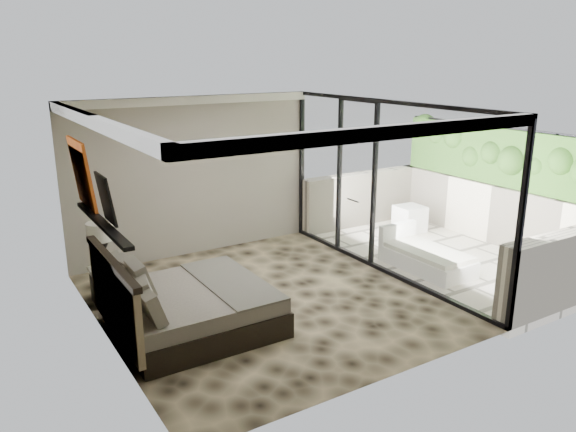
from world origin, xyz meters
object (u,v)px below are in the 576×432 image
bed (186,307)px  ottoman (410,219)px  lounger (425,257)px  nightstand (109,287)px  table_lamp (101,239)px

bed → ottoman: size_ratio=3.83×
bed → lounger: bearing=-0.3°
ottoman → lounger: bearing=-126.7°
bed → nightstand: (-0.62, 1.41, -0.09)m
nightstand → ottoman: (6.12, 0.24, 0.03)m
nightstand → lounger: lounger is taller
nightstand → ottoman: 6.12m
bed → table_lamp: size_ratio=2.95×
table_lamp → lounger: bearing=-16.7°
table_lamp → ottoman: (6.16, 0.19, -0.69)m
bed → table_lamp: bearing=114.5°
bed → table_lamp: table_lamp is taller
bed → ottoman: bed is taller
nightstand → lounger: bearing=-12.3°
lounger → nightstand: bearing=163.0°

